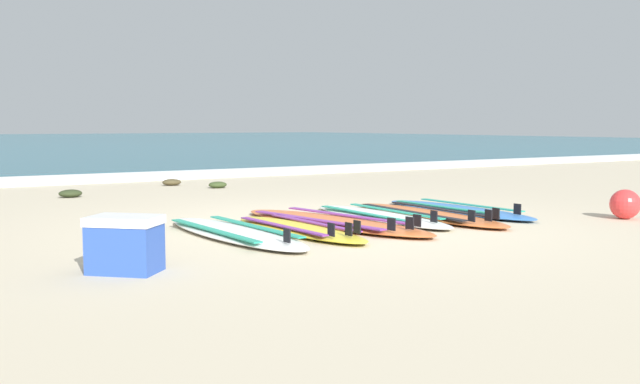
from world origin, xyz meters
TOP-DOWN VIEW (x-y plane):
  - ground_plane at (0.00, 0.00)m, footprint 80.00×80.00m
  - wave_foam_strip at (0.00, 6.64)m, footprint 80.00×0.84m
  - surfboard_0 at (-1.18, -0.12)m, footprint 0.69×2.29m
  - surfboard_1 at (-0.58, -0.21)m, footprint 0.61×1.99m
  - surfboard_2 at (-0.06, 0.00)m, footprint 1.09×2.59m
  - surfboard_3 at (0.58, 0.10)m, footprint 0.56×2.17m
  - surfboard_4 at (1.09, -0.05)m, footprint 0.59×2.32m
  - surfboard_5 at (1.66, 0.10)m, footprint 0.64×2.19m
  - cooler_box at (-2.42, -1.11)m, footprint 0.55×0.54m
  - beach_ball at (2.78, -1.22)m, footprint 0.31×0.31m
  - seaweed_clump_near_shoreline at (0.61, 4.35)m, footprint 0.29×0.23m
  - seaweed_clump_mid_sand at (0.16, 5.16)m, footprint 0.31×0.24m
  - seaweed_clump_by_the_boards at (-1.65, 4.10)m, footprint 0.31×0.25m

SIDE VIEW (x-z plane):
  - ground_plane at x=0.00m, z-range 0.00..0.00m
  - surfboard_0 at x=-1.18m, z-range -0.05..0.13m
  - surfboard_5 at x=1.66m, z-range -0.05..0.13m
  - surfboard_3 at x=0.58m, z-range -0.05..0.13m
  - surfboard_2 at x=-0.06m, z-range -0.05..0.13m
  - surfboard_4 at x=1.09m, z-range -0.05..0.13m
  - surfboard_1 at x=-0.58m, z-range -0.05..0.13m
  - seaweed_clump_near_shoreline at x=0.61m, z-range 0.00..0.10m
  - seaweed_clump_mid_sand at x=0.16m, z-range 0.00..0.11m
  - seaweed_clump_by_the_boards at x=-1.65m, z-range 0.00..0.11m
  - wave_foam_strip at x=0.00m, z-range 0.00..0.11m
  - beach_ball at x=2.78m, z-range 0.00..0.31m
  - cooler_box at x=-2.42m, z-range 0.00..0.38m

